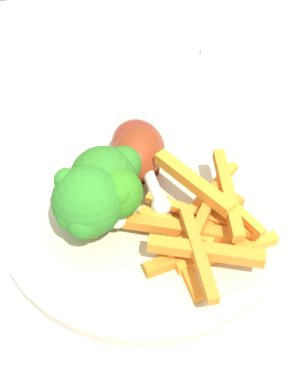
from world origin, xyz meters
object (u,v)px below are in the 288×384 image
at_px(carrot_fries_pile, 201,226).
at_px(broccoli_floret_back, 116,196).
at_px(dining_table, 183,280).
at_px(dinner_plate, 144,209).
at_px(broccoli_floret_middle, 106,178).
at_px(chicken_drumstick_far, 136,157).
at_px(chicken_drumstick_near, 139,150).
at_px(fork, 272,56).
at_px(broccoli_floret_front, 87,203).

bearing_deg(carrot_fries_pile, broccoli_floret_back, -120.74).
xyz_separation_m(dining_table, dinner_plate, (-0.02, -0.04, 0.12)).
relative_size(broccoli_floret_middle, chicken_drumstick_far, 0.61).
xyz_separation_m(dinner_plate, broccoli_floret_middle, (-0.01, -0.03, 0.05)).
bearing_deg(chicken_drumstick_near, carrot_fries_pile, 10.02).
bearing_deg(dining_table, broccoli_floret_back, -95.50).
xyz_separation_m(chicken_drumstick_far, fork, (-0.14, 0.24, -0.03)).
bearing_deg(chicken_drumstick_far, chicken_drumstick_near, 146.01).
height_order(broccoli_floret_middle, broccoli_floret_back, broccoli_floret_middle).
height_order(dining_table, broccoli_floret_back, broccoli_floret_back).
xyz_separation_m(broccoli_floret_middle, carrot_fries_pile, (0.06, 0.07, -0.02)).
height_order(carrot_fries_pile, fork, carrot_fries_pile).
bearing_deg(dinner_plate, broccoli_floret_middle, -106.76).
distance_m(dinner_plate, chicken_drumstick_far, 0.05).
bearing_deg(dining_table, fork, 134.69).
xyz_separation_m(broccoli_floret_front, fork, (-0.20, 0.31, -0.05)).
height_order(dinner_plate, chicken_drumstick_near, chicken_drumstick_near).
height_order(carrot_fries_pile, chicken_drumstick_near, carrot_fries_pile).
relative_size(dinner_plate, fork, 1.49).
xyz_separation_m(dinner_plate, chicken_drumstick_near, (-0.05, 0.02, 0.03)).
bearing_deg(dinner_plate, chicken_drumstick_far, 169.04).
bearing_deg(broccoli_floret_back, chicken_drumstick_far, 145.29).
relative_size(dining_table, fork, 5.09).
height_order(broccoli_floret_middle, chicken_drumstick_near, broccoli_floret_middle).
distance_m(carrot_fries_pile, fork, 0.33).
height_order(dinner_plate, broccoli_floret_back, broccoli_floret_back).
xyz_separation_m(broccoli_floret_back, chicken_drumstick_far, (-0.06, 0.04, -0.02)).
distance_m(dinner_plate, fork, 0.32).
bearing_deg(chicken_drumstick_near, dinner_plate, -15.67).
relative_size(carrot_fries_pile, chicken_drumstick_near, 1.24).
relative_size(chicken_drumstick_near, chicken_drumstick_far, 1.03).
xyz_separation_m(broccoli_floret_middle, broccoli_floret_back, (0.02, 0.00, 0.00)).
distance_m(broccoli_floret_front, broccoli_floret_middle, 0.04).
relative_size(chicken_drumstick_far, fork, 0.63).
distance_m(carrot_fries_pile, chicken_drumstick_far, 0.10).
bearing_deg(chicken_drumstick_far, carrot_fries_pile, 14.61).
distance_m(dining_table, chicken_drumstick_far, 0.17).
bearing_deg(chicken_drumstick_far, broccoli_floret_middle, -50.71).
bearing_deg(carrot_fries_pile, broccoli_floret_front, -113.09).
bearing_deg(dining_table, dinner_plate, -118.52).
bearing_deg(broccoli_floret_front, chicken_drumstick_far, 131.14).
height_order(broccoli_floret_back, fork, broccoli_floret_back).
xyz_separation_m(dinner_plate, chicken_drumstick_far, (-0.04, 0.01, 0.03)).
bearing_deg(fork, chicken_drumstick_near, -122.33).
relative_size(dinner_plate, broccoli_floret_back, 4.14).
xyz_separation_m(broccoli_floret_front, broccoli_floret_back, (0.00, 0.03, -0.00)).
bearing_deg(dining_table, broccoli_floret_front, -94.09).
bearing_deg(chicken_drumstick_far, dining_table, 25.58).
bearing_deg(broccoli_floret_back, broccoli_floret_middle, -177.95).
xyz_separation_m(dining_table, chicken_drumstick_near, (-0.08, -0.03, 0.15)).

